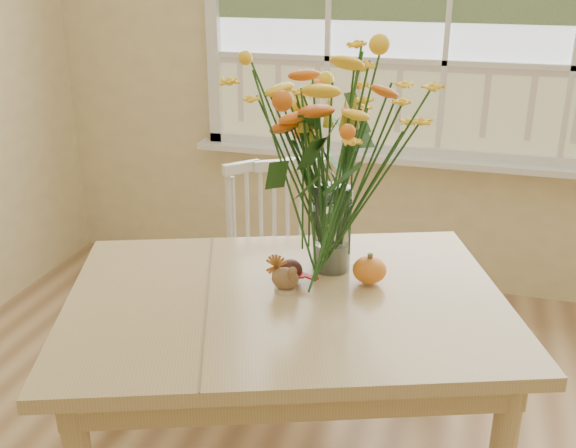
# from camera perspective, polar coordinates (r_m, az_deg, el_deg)

# --- Properties ---
(wall_back) EXTENTS (4.00, 0.02, 2.70)m
(wall_back) POSITION_cam_1_polar(r_m,az_deg,el_deg) (3.26, 13.48, 16.70)
(wall_back) COLOR beige
(wall_back) RESTS_ON floor
(dining_table) EXTENTS (1.51, 1.29, 0.68)m
(dining_table) POSITION_cam_1_polar(r_m,az_deg,el_deg) (2.02, -0.16, -8.42)
(dining_table) COLOR tan
(dining_table) RESTS_ON floor
(windsor_chair) EXTENTS (0.53, 0.52, 0.86)m
(windsor_chair) POSITION_cam_1_polar(r_m,az_deg,el_deg) (2.66, -0.77, -3.26)
(windsor_chair) COLOR white
(windsor_chair) RESTS_ON floor
(flower_vase) EXTENTS (0.56, 0.56, 0.67)m
(flower_vase) POSITION_cam_1_polar(r_m,az_deg,el_deg) (2.01, 3.93, 6.63)
(flower_vase) COLOR white
(flower_vase) RESTS_ON dining_table
(pumpkin) EXTENTS (0.10, 0.10, 0.08)m
(pumpkin) POSITION_cam_1_polar(r_m,az_deg,el_deg) (2.05, 6.91, -4.00)
(pumpkin) COLOR orange
(pumpkin) RESTS_ON dining_table
(turkey_figurine) EXTENTS (0.08, 0.07, 0.10)m
(turkey_figurine) POSITION_cam_1_polar(r_m,az_deg,el_deg) (1.99, -0.23, -4.64)
(turkey_figurine) COLOR #CCB78C
(turkey_figurine) RESTS_ON dining_table
(dark_gourd) EXTENTS (0.12, 0.07, 0.07)m
(dark_gourd) POSITION_cam_1_polar(r_m,az_deg,el_deg) (2.05, 0.21, -4.02)
(dark_gourd) COLOR #38160F
(dark_gourd) RESTS_ON dining_table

